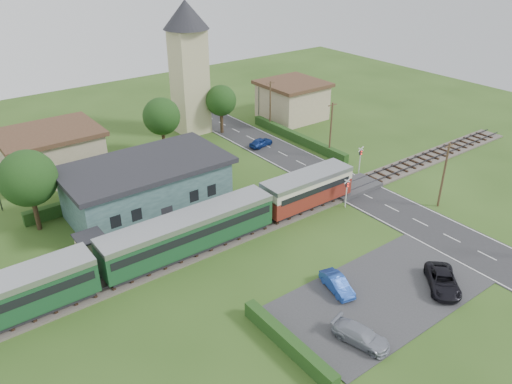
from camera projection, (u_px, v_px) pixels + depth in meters
ground at (295, 225)px, 48.16m from camera, size 120.00×120.00×0.00m
railway_track at (282, 215)px, 49.53m from camera, size 76.00×3.20×0.49m
road at (366, 195)px, 53.46m from camera, size 6.00×70.00×0.05m
car_park at (382, 295)px, 38.84m from camera, size 17.00×9.00×0.08m
crossing_deck at (352, 187)px, 54.78m from camera, size 6.20×3.40×0.45m
platform at (178, 233)px, 46.43m from camera, size 30.00×3.00×0.45m
equipment_hut at (91, 248)px, 41.48m from camera, size 2.30×2.30×2.55m
station_building at (147, 187)px, 49.39m from camera, size 16.00×9.00×5.30m
train at (156, 244)px, 41.35m from camera, size 43.20×2.90×3.40m
church_tower at (188, 58)px, 65.91m from camera, size 6.00×6.00×17.60m
house_west at (52, 153)px, 56.62m from camera, size 10.80×8.80×5.50m
house_east at (292, 100)px, 74.49m from camera, size 8.80×8.80×5.50m
hedge_carpark at (288, 343)px, 33.54m from camera, size 0.80×9.00×1.20m
hedge_roadside at (298, 138)px, 66.76m from camera, size 0.80×18.00×1.20m
hedge_station at (131, 188)px, 53.54m from camera, size 22.00×0.80×1.30m
tree_a at (28, 178)px, 44.97m from camera, size 5.20×5.20×8.00m
tree_b at (162, 116)px, 61.07m from camera, size 4.60×4.60×7.34m
tree_c at (221, 101)px, 67.96m from camera, size 4.20×4.20×6.78m
utility_pole_b at (444, 174)px, 49.76m from camera, size 1.40×0.22×7.00m
utility_pole_c at (331, 129)px, 61.10m from camera, size 1.40×0.22×7.00m
utility_pole_d at (270, 105)px, 69.60m from camera, size 1.40×0.22×7.00m
crossing_signal_near at (347, 188)px, 50.27m from camera, size 0.84×0.28×3.28m
crossing_signal_far at (360, 156)px, 57.50m from camera, size 0.84×0.28×3.28m
streetlamp_east at (259, 98)px, 74.38m from camera, size 0.30×0.30×5.15m
car_on_road at (261, 142)px, 65.29m from camera, size 3.59×1.91×1.16m
car_park_blue at (337, 284)px, 39.03m from camera, size 2.07×3.82×1.19m
car_park_silver at (361, 336)px, 34.04m from camera, size 2.65×4.41×1.20m
car_park_dark at (443, 281)px, 39.28m from camera, size 4.77×4.89×1.30m
pedestrian_near at (229, 205)px, 48.64m from camera, size 0.84×0.70×1.97m
pedestrian_far at (134, 238)px, 43.65m from camera, size 0.81×0.95×1.72m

